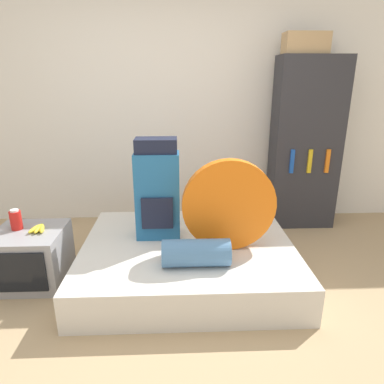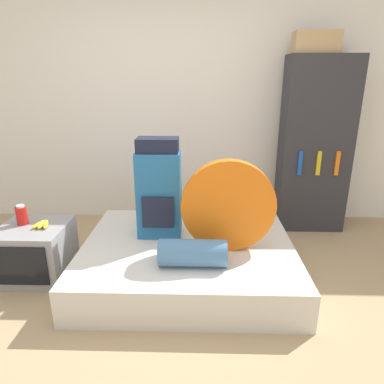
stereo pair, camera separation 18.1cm
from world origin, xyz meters
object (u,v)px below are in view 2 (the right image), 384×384
at_px(backpack, 159,190).
at_px(sleeping_roll, 193,253).
at_px(tent_bag, 228,206).
at_px(bookshelf, 315,147).
at_px(canister, 22,215).
at_px(television, 36,251).
at_px(cardboard_box, 316,42).

height_order(backpack, sleeping_roll, backpack).
bearing_deg(tent_bag, bookshelf, 48.98).
bearing_deg(backpack, canister, -172.72).
xyz_separation_m(backpack, canister, (-1.13, -0.14, -0.18)).
height_order(sleeping_roll, canister, canister).
xyz_separation_m(television, cardboard_box, (2.49, 1.09, 1.71)).
relative_size(bookshelf, cardboard_box, 4.24).
bearing_deg(bookshelf, backpack, -150.22).
height_order(backpack, canister, backpack).
relative_size(television, canister, 3.22).
distance_m(sleeping_roll, television, 1.38).
bearing_deg(bookshelf, canister, -158.93).
distance_m(tent_bag, cardboard_box, 1.92).
bearing_deg(canister, backpack, 7.28).
bearing_deg(sleeping_roll, cardboard_box, 50.46).
distance_m(tent_bag, canister, 1.71).
relative_size(backpack, tent_bag, 1.16).
xyz_separation_m(backpack, bookshelf, (1.56, 0.89, 0.21)).
bearing_deg(tent_bag, sleeping_roll, -135.68).
bearing_deg(tent_bag, canister, 176.55).
bearing_deg(backpack, television, -169.15).
height_order(tent_bag, canister, tent_bag).
distance_m(tent_bag, bookshelf, 1.53).
bearing_deg(cardboard_box, sleeping_roll, -129.54).
bearing_deg(sleeping_roll, tent_bag, 44.32).
height_order(tent_bag, sleeping_roll, tent_bag).
xyz_separation_m(canister, cardboard_box, (2.59, 1.03, 1.41)).
xyz_separation_m(tent_bag, television, (-1.60, 0.05, -0.44)).
distance_m(sleeping_roll, canister, 1.48).
xyz_separation_m(sleeping_roll, television, (-1.33, 0.31, -0.17)).
distance_m(television, canister, 0.32).
distance_m(television, cardboard_box, 3.21).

